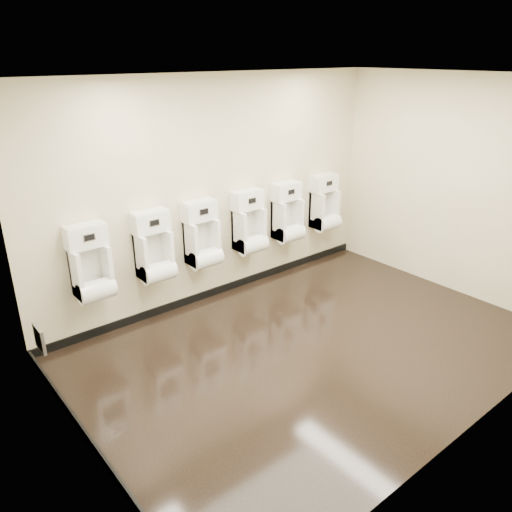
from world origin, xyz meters
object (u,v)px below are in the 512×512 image
(urinal_1, at_px, (154,252))
(urinal_3, at_px, (249,227))
(urinal_4, at_px, (288,217))
(urinal_2, at_px, (202,239))
(access_panel, at_px, (39,339))
(urinal_0, at_px, (91,268))
(urinal_5, at_px, (325,207))

(urinal_1, xyz_separation_m, urinal_3, (1.39, 0.00, 0.00))
(urinal_4, bearing_deg, urinal_2, 180.00)
(urinal_1, distance_m, urinal_2, 0.66)
(access_panel, relative_size, urinal_0, 0.31)
(urinal_2, xyz_separation_m, urinal_4, (1.42, 0.00, 0.00))
(urinal_0, xyz_separation_m, urinal_4, (2.82, 0.00, 0.00))
(urinal_1, height_order, urinal_3, same)
(urinal_2, distance_m, urinal_5, 2.16)
(urinal_1, distance_m, urinal_3, 1.39)
(urinal_1, height_order, urinal_4, same)
(urinal_1, xyz_separation_m, urinal_4, (2.07, 0.00, 0.00))
(access_panel, distance_m, urinal_1, 1.57)
(urinal_3, height_order, urinal_4, same)
(access_panel, distance_m, urinal_0, 0.92)
(urinal_0, xyz_separation_m, urinal_2, (1.40, 0.00, 0.00))
(urinal_1, relative_size, urinal_4, 1.00)
(urinal_0, height_order, urinal_3, same)
(access_panel, xyz_separation_m, urinal_5, (4.29, 0.41, 0.39))
(urinal_3, relative_size, urinal_4, 1.00)
(urinal_1, height_order, urinal_5, same)
(urinal_0, bearing_deg, urinal_4, 0.00)
(access_panel, bearing_deg, urinal_3, 8.07)
(urinal_0, height_order, urinal_5, same)
(urinal_3, bearing_deg, urinal_4, 0.00)
(urinal_0, xyz_separation_m, urinal_3, (2.14, 0.00, 0.00))
(access_panel, distance_m, urinal_4, 3.59)
(urinal_0, distance_m, urinal_2, 1.40)
(access_panel, distance_m, urinal_5, 4.33)
(access_panel, height_order, urinal_4, urinal_4)
(urinal_0, xyz_separation_m, urinal_5, (3.57, 0.00, 0.00))
(access_panel, height_order, urinal_5, urinal_5)
(urinal_2, relative_size, urinal_4, 1.00)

